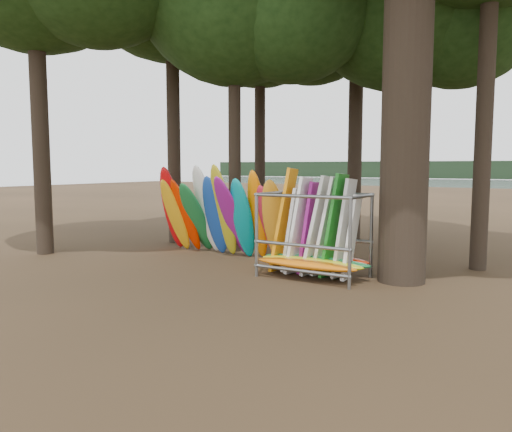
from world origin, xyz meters
The scene contains 4 objects.
ground centered at (0.00, 0.00, 0.00)m, with size 120.00×120.00×0.00m, color #47331E.
lake centered at (0.00, 60.00, 0.00)m, with size 160.00×160.00×0.00m, color gray.
kayak_row centered at (-1.92, 1.60, 1.34)m, with size 5.26×2.02×3.13m.
storage_rack centered at (2.11, 0.38, 1.05)m, with size 3.10×1.58×2.92m.
Camera 1 is at (7.78, -11.51, 2.96)m, focal length 35.00 mm.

